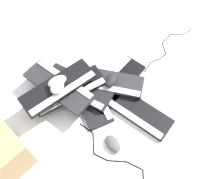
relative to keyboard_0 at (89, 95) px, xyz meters
name	(u,v)px	position (x,y,z in m)	size (l,w,h in m)	color
ground_plane	(109,107)	(-0.12, 0.08, -0.01)	(3.20, 3.20, 0.00)	white
keyboard_0	(89,95)	(0.00, 0.00, 0.00)	(0.31, 0.46, 0.03)	black
keyboard_1	(136,111)	(-0.28, 0.12, 0.00)	(0.44, 0.39, 0.03)	black
keyboard_2	(116,84)	(-0.17, -0.08, 0.00)	(0.40, 0.43, 0.03)	black
keyboard_3	(78,87)	(0.06, -0.04, 0.03)	(0.45, 0.36, 0.03)	black
keyboard_4	(70,90)	(0.11, 0.00, 0.06)	(0.46, 0.35, 0.03)	black
keyboard_5	(108,82)	(-0.12, -0.07, 0.03)	(0.46, 0.26, 0.03)	#232326
keyboard_6	(59,86)	(0.17, -0.02, 0.09)	(0.44, 0.39, 0.03)	#232326
keyboard_7	(59,87)	(0.16, 0.01, 0.12)	(0.44, 0.39, 0.03)	black
mouse_0	(58,81)	(0.16, 0.00, 0.16)	(0.11, 0.07, 0.04)	#B7B7BC
mouse_1	(113,144)	(-0.14, 0.31, 0.01)	(0.11, 0.07, 0.04)	#4C4C51
mouse_2	(112,80)	(-0.14, -0.06, 0.07)	(0.11, 0.07, 0.04)	black
mouse_3	(59,85)	(0.15, 0.02, 0.16)	(0.11, 0.07, 0.04)	#B7B7BC
mouse_4	(51,94)	(0.23, -0.01, 0.01)	(0.11, 0.07, 0.04)	#4C4C51
mouse_5	(57,85)	(0.16, 0.02, 0.16)	(0.11, 0.07, 0.04)	#B7B7BC
cable_0	(112,154)	(-0.13, 0.37, -0.01)	(0.35, 0.37, 0.01)	black
cable_1	(167,47)	(-0.54, -0.37, -0.01)	(0.39, 0.37, 0.01)	black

